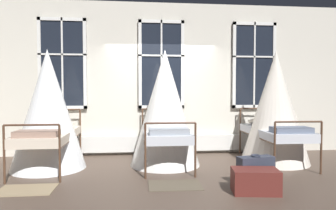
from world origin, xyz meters
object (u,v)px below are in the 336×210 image
cot_third (275,108)px  suitcase_dark (256,171)px  cot_first (48,111)px  travel_trunk (255,181)px  cot_second (165,109)px

cot_third → suitcase_dark: bearing=147.2°
cot_first → suitcase_dark: size_ratio=3.77×
cot_third → travel_trunk: (-1.12, -1.79, -0.92)m
cot_second → travel_trunk: bearing=-148.6°
cot_second → suitcase_dark: bearing=-139.5°
cot_third → cot_second: bearing=90.8°
cot_first → cot_third: size_ratio=0.98×
cot_first → cot_second: 2.18m
cot_second → travel_trunk: size_ratio=3.50×
suitcase_dark → travel_trunk: suitcase_dark is taller
suitcase_dark → cot_second: bearing=120.1°
cot_second → cot_third: 2.23m
cot_first → suitcase_dark: 3.80m
travel_trunk → cot_third: bearing=58.0°
cot_first → travel_trunk: size_ratio=3.46×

